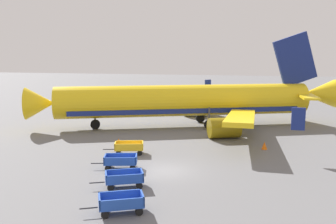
{
  "coord_description": "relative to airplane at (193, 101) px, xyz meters",
  "views": [
    {
      "loc": [
        5.59,
        -27.06,
        9.12
      ],
      "look_at": [
        -1.87,
        10.32,
        2.8
      ],
      "focal_mm": 40.29,
      "sensor_mm": 36.0,
      "label": 1
    }
  ],
  "objects": [
    {
      "name": "traffic_cone_mid_apron",
      "position": [
        -5.67,
        -10.83,
        -2.69
      ],
      "size": [
        0.56,
        0.56,
        0.74
      ],
      "primitive_type": "cone",
      "color": "orange",
      "rests_on": "ground"
    },
    {
      "name": "airplane",
      "position": [
        0.0,
        0.0,
        0.0
      ],
      "size": [
        36.48,
        29.69,
        11.34
      ],
      "color": "yellow",
      "rests_on": "ground"
    },
    {
      "name": "baggage_cart_third_in_row",
      "position": [
        -3.28,
        -17.45,
        -2.45
      ],
      "size": [
        3.63,
        1.93,
        1.07
      ],
      "color": "#234CB2",
      "rests_on": "ground"
    },
    {
      "name": "baggage_cart_fourth_in_row",
      "position": [
        -3.87,
        -13.32,
        -2.45
      ],
      "size": [
        3.62,
        1.97,
        1.07
      ],
      "color": "gold",
      "rests_on": "ground"
    },
    {
      "name": "baggage_cart_nearest",
      "position": [
        -0.71,
        -25.11,
        -2.45
      ],
      "size": [
        3.55,
        2.28,
        1.07
      ],
      "color": "#234CB2",
      "rests_on": "ground"
    },
    {
      "name": "baggage_cart_second_in_row",
      "position": [
        -1.79,
        -21.21,
        -2.45
      ],
      "size": [
        3.56,
        2.25,
        1.07
      ],
      "color": "#234CB2",
      "rests_on": "ground"
    },
    {
      "name": "traffic_cone_near_plane",
      "position": [
        7.96,
        -9.35,
        -2.7
      ],
      "size": [
        0.54,
        0.54,
        0.71
      ],
      "primitive_type": "cone",
      "color": "orange",
      "rests_on": "ground"
    },
    {
      "name": "ground_plane",
      "position": [
        0.24,
        -17.24,
        -3.05
      ],
      "size": [
        220.0,
        220.0,
        0.0
      ],
      "primitive_type": "plane",
      "color": "slate"
    }
  ]
}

